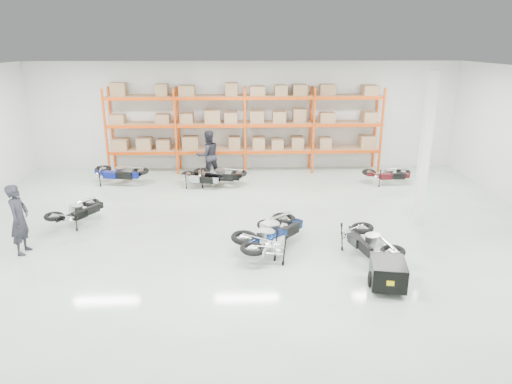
{
  "coord_description": "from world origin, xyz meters",
  "views": [
    {
      "loc": [
        -0.18,
        -12.33,
        5.26
      ],
      "look_at": [
        0.25,
        0.21,
        1.1
      ],
      "focal_mm": 32.0,
      "sensor_mm": 36.0,
      "label": 1
    }
  ],
  "objects_px": {
    "person_back": "(208,155)",
    "moto_touring_right": "(369,237)",
    "moto_blue_centre": "(272,226)",
    "moto_back_a": "(118,169)",
    "moto_black_far_left": "(77,208)",
    "person_left": "(19,219)",
    "moto_back_c": "(218,171)",
    "trailer": "(388,273)",
    "moto_silver_left": "(269,234)",
    "moto_back_d": "(388,171)",
    "moto_back_b": "(201,175)"
  },
  "relations": [
    {
      "from": "person_back",
      "to": "moto_touring_right",
      "type": "bearing_deg",
      "value": 98.28
    },
    {
      "from": "moto_blue_centre",
      "to": "person_back",
      "type": "bearing_deg",
      "value": -30.02
    },
    {
      "from": "moto_back_a",
      "to": "person_back",
      "type": "distance_m",
      "value": 3.49
    },
    {
      "from": "moto_black_far_left",
      "to": "moto_blue_centre",
      "type": "bearing_deg",
      "value": -168.55
    },
    {
      "from": "moto_back_a",
      "to": "person_left",
      "type": "height_order",
      "value": "person_left"
    },
    {
      "from": "moto_back_a",
      "to": "moto_back_c",
      "type": "distance_m",
      "value": 3.87
    },
    {
      "from": "trailer",
      "to": "moto_blue_centre",
      "type": "bearing_deg",
      "value": 148.77
    },
    {
      "from": "moto_blue_centre",
      "to": "moto_silver_left",
      "type": "bearing_deg",
      "value": 116.48
    },
    {
      "from": "person_left",
      "to": "person_back",
      "type": "distance_m",
      "value": 7.89
    },
    {
      "from": "moto_back_c",
      "to": "person_back",
      "type": "height_order",
      "value": "person_back"
    },
    {
      "from": "moto_touring_right",
      "to": "trailer",
      "type": "height_order",
      "value": "moto_touring_right"
    },
    {
      "from": "moto_silver_left",
      "to": "person_back",
      "type": "bearing_deg",
      "value": -56.24
    },
    {
      "from": "moto_touring_right",
      "to": "person_left",
      "type": "bearing_deg",
      "value": 162.74
    },
    {
      "from": "trailer",
      "to": "moto_touring_right",
      "type": "bearing_deg",
      "value": 101.07
    },
    {
      "from": "moto_blue_centre",
      "to": "moto_touring_right",
      "type": "bearing_deg",
      "value": -151.9
    },
    {
      "from": "person_back",
      "to": "moto_blue_centre",
      "type": "bearing_deg",
      "value": 83.72
    },
    {
      "from": "moto_back_d",
      "to": "person_back",
      "type": "height_order",
      "value": "person_back"
    },
    {
      "from": "moto_back_d",
      "to": "moto_blue_centre",
      "type": "bearing_deg",
      "value": 138.35
    },
    {
      "from": "person_left",
      "to": "moto_back_a",
      "type": "bearing_deg",
      "value": -8.61
    },
    {
      "from": "moto_back_c",
      "to": "person_left",
      "type": "distance_m",
      "value": 7.47
    },
    {
      "from": "trailer",
      "to": "moto_back_c",
      "type": "height_order",
      "value": "moto_back_c"
    },
    {
      "from": "moto_silver_left",
      "to": "moto_back_a",
      "type": "distance_m",
      "value": 8.35
    },
    {
      "from": "moto_back_c",
      "to": "person_left",
      "type": "xyz_separation_m",
      "value": [
        -4.83,
        -5.69,
        0.38
      ]
    },
    {
      "from": "moto_black_far_left",
      "to": "trailer",
      "type": "bearing_deg",
      "value": -176.78
    },
    {
      "from": "moto_back_a",
      "to": "person_back",
      "type": "bearing_deg",
      "value": -67.7
    },
    {
      "from": "moto_back_d",
      "to": "person_left",
      "type": "height_order",
      "value": "person_left"
    },
    {
      "from": "trailer",
      "to": "person_back",
      "type": "distance_m",
      "value": 9.8
    },
    {
      "from": "moto_touring_right",
      "to": "person_back",
      "type": "relative_size",
      "value": 0.92
    },
    {
      "from": "trailer",
      "to": "moto_back_c",
      "type": "xyz_separation_m",
      "value": [
        -4.09,
        7.83,
        0.17
      ]
    },
    {
      "from": "moto_black_far_left",
      "to": "moto_back_b",
      "type": "relative_size",
      "value": 1.05
    },
    {
      "from": "moto_back_b",
      "to": "moto_black_far_left",
      "type": "bearing_deg",
      "value": 155.89
    },
    {
      "from": "moto_back_a",
      "to": "moto_black_far_left",
      "type": "bearing_deg",
      "value": -169.38
    },
    {
      "from": "moto_black_far_left",
      "to": "moto_back_b",
      "type": "distance_m",
      "value": 4.92
    },
    {
      "from": "moto_black_far_left",
      "to": "moto_back_d",
      "type": "relative_size",
      "value": 1.01
    },
    {
      "from": "moto_blue_centre",
      "to": "moto_silver_left",
      "type": "xyz_separation_m",
      "value": [
        -0.1,
        -0.37,
        -0.05
      ]
    },
    {
      "from": "moto_back_d",
      "to": "moto_touring_right",
      "type": "bearing_deg",
      "value": 157.75
    },
    {
      "from": "moto_black_far_left",
      "to": "person_back",
      "type": "bearing_deg",
      "value": -98.72
    },
    {
      "from": "trailer",
      "to": "moto_silver_left",
      "type": "bearing_deg",
      "value": 155.06
    },
    {
      "from": "moto_back_c",
      "to": "moto_back_b",
      "type": "bearing_deg",
      "value": 117.69
    },
    {
      "from": "moto_back_b",
      "to": "person_back",
      "type": "height_order",
      "value": "person_back"
    },
    {
      "from": "moto_black_far_left",
      "to": "trailer",
      "type": "height_order",
      "value": "moto_black_far_left"
    },
    {
      "from": "trailer",
      "to": "moto_back_a",
      "type": "relative_size",
      "value": 0.84
    },
    {
      "from": "moto_black_far_left",
      "to": "moto_back_d",
      "type": "height_order",
      "value": "moto_black_far_left"
    },
    {
      "from": "moto_touring_right",
      "to": "moto_back_d",
      "type": "bearing_deg",
      "value": 54.78
    },
    {
      "from": "trailer",
      "to": "moto_back_a",
      "type": "xyz_separation_m",
      "value": [
        -7.94,
        8.17,
        0.2
      ]
    },
    {
      "from": "person_left",
      "to": "moto_back_d",
      "type": "bearing_deg",
      "value": -62.88
    },
    {
      "from": "moto_back_a",
      "to": "person_left",
      "type": "bearing_deg",
      "value": -175.32
    },
    {
      "from": "moto_back_c",
      "to": "person_left",
      "type": "bearing_deg",
      "value": 151.83
    },
    {
      "from": "moto_back_d",
      "to": "trailer",
      "type": "bearing_deg",
      "value": 161.84
    },
    {
      "from": "moto_touring_right",
      "to": "person_back",
      "type": "bearing_deg",
      "value": 108.72
    }
  ]
}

